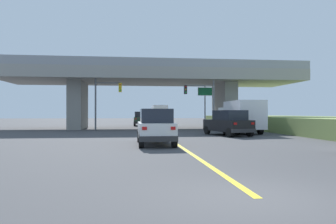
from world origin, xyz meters
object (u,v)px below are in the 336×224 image
Objects in this scene: traffic_signal_nearside at (204,97)px; semi_truck_distant at (159,114)px; sedan_oncoming at (141,119)px; highway_sign at (205,97)px; box_truck at (241,116)px; traffic_signal_farside at (104,96)px; suv_lead at (156,127)px; suv_crossing at (228,123)px.

traffic_signal_nearside is 20.79m from semi_truck_distant.
traffic_signal_nearside is 0.74× the size of semi_truck_distant.
sedan_oncoming is 0.98× the size of highway_sign.
box_truck is at bearing -80.17° from highway_sign.
traffic_signal_farside reaches higher than highway_sign.
suv_lead is 36.50m from semi_truck_distant.
box_truck is 6.74m from traffic_signal_nearside.
highway_sign is (11.18, 1.83, 0.08)m from traffic_signal_farside.
traffic_signal_farside is at bearing 125.27° from suv_crossing.
sedan_oncoming is 8.85m from semi_truck_distant.
box_truck is at bearing -71.88° from traffic_signal_nearside.
highway_sign is (0.61, 1.91, 0.11)m from traffic_signal_nearside.
semi_truck_distant is at bearing 100.73° from box_truck.
box_truck is at bearing -65.43° from sedan_oncoming.
suv_crossing is 0.67× the size of semi_truck_distant.
highway_sign is at bearing -55.95° from sedan_oncoming.
semi_truck_distant is at bearing 69.73° from traffic_signal_farside.
highway_sign is (0.71, 10.99, 2.62)m from suv_crossing.
highway_sign is (7.04, -10.43, 2.62)m from sedan_oncoming.
semi_truck_distant reaches higher than box_truck.
traffic_signal_nearside is 2.01m from highway_sign.
suv_crossing is at bearing -41.17° from traffic_signal_farside.
traffic_signal_farside is at bearing -170.73° from highway_sign.
traffic_signal_farside is (-4.14, -12.25, 2.53)m from sedan_oncoming.
traffic_signal_nearside is (6.43, -12.33, 2.51)m from sedan_oncoming.
highway_sign reaches higher than semi_truck_distant.
traffic_signal_farside reaches higher than suv_crossing.
box_truck reaches higher than suv_crossing.
box_truck is 8.42m from highway_sign.
semi_truck_distant is at bearing 67.39° from sedan_oncoming.
traffic_signal_nearside reaches higher than semi_truck_distant.
box_truck reaches higher than sedan_oncoming.
suv_lead is 0.90× the size of suv_crossing.
traffic_signal_farside is at bearing 153.74° from box_truck.
highway_sign reaches higher than suv_crossing.
suv_crossing is 0.91× the size of traffic_signal_farside.
suv_crossing is 11.32m from highway_sign.
suv_crossing is at bearing 46.89° from suv_lead.
box_truck is 27.08m from semi_truck_distant.
highway_sign is at bearing 72.74° from suv_crossing.
traffic_signal_nearside reaches higher than sedan_oncoming.
suv_crossing is at bearing -125.39° from box_truck.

